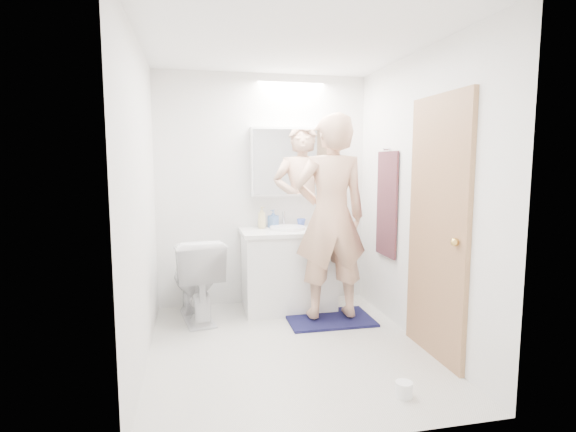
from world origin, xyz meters
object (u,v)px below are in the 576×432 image
object	(u,v)px
toilet	(196,278)
toilet_paper_roll	(404,390)
vanity_cabinet	(288,271)
medicine_cabinet	(293,162)
person	(331,217)
soap_bottle_b	(273,219)
toothbrush_cup	(301,223)
soap_bottle_a	(262,218)

from	to	relation	value
toilet	toilet_paper_roll	distance (m)	2.19
vanity_cabinet	toilet_paper_roll	bearing A→B (deg)	-79.08
medicine_cabinet	person	bearing A→B (deg)	-70.72
toilet	soap_bottle_b	distance (m)	1.00
vanity_cabinet	toothbrush_cup	world-z (taller)	toothbrush_cup
person	toothbrush_cup	bearing A→B (deg)	-76.09
soap_bottle_b	soap_bottle_a	bearing A→B (deg)	-166.40
person	toothbrush_cup	distance (m)	0.61
person	toothbrush_cup	world-z (taller)	person
soap_bottle_a	toothbrush_cup	size ratio (longest dim) A/B	2.40
vanity_cabinet	soap_bottle_a	bearing A→B (deg)	148.47
toothbrush_cup	toilet_paper_roll	world-z (taller)	toothbrush_cup
toilet_paper_roll	toilet	bearing A→B (deg)	126.39
medicine_cabinet	toilet	xyz separation A→B (m)	(-1.02, -0.33, -1.10)
person	soap_bottle_b	distance (m)	0.74
person	soap_bottle_b	world-z (taller)	person
person	medicine_cabinet	bearing A→B (deg)	-70.25
vanity_cabinet	toilet	size ratio (longest dim) A/B	1.13
toilet	medicine_cabinet	bearing A→B (deg)	-171.68
toilet	soap_bottle_b	world-z (taller)	soap_bottle_b
person	toilet_paper_roll	distance (m)	1.72
vanity_cabinet	soap_bottle_b	xyz separation A→B (m)	(-0.12, 0.18, 0.52)
medicine_cabinet	toilet	size ratio (longest dim) A/B	1.10
medicine_cabinet	person	distance (m)	0.84
soap_bottle_a	toilet_paper_roll	world-z (taller)	soap_bottle_a
soap_bottle_a	person	bearing A→B (deg)	-45.50
vanity_cabinet	person	bearing A→B (deg)	-53.12
soap_bottle_a	toothbrush_cup	bearing A→B (deg)	1.36
medicine_cabinet	person	world-z (taller)	person
toilet_paper_roll	toothbrush_cup	bearing A→B (deg)	95.18
soap_bottle_b	vanity_cabinet	bearing A→B (deg)	-56.20
vanity_cabinet	toothbrush_cup	bearing A→B (deg)	42.38
person	soap_bottle_b	size ratio (longest dim) A/B	10.11
soap_bottle_a	soap_bottle_b	distance (m)	0.13
toilet	person	bearing A→B (deg)	156.92
medicine_cabinet	toilet	bearing A→B (deg)	-162.33
medicine_cabinet	person	xyz separation A→B (m)	(0.22, -0.63, -0.51)
person	soap_bottle_b	xyz separation A→B (m)	(-0.43, 0.60, -0.08)
vanity_cabinet	toilet	world-z (taller)	toilet
soap_bottle_b	toilet_paper_roll	distance (m)	2.26
vanity_cabinet	toilet	bearing A→B (deg)	-172.92
medicine_cabinet	soap_bottle_b	bearing A→B (deg)	-172.03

